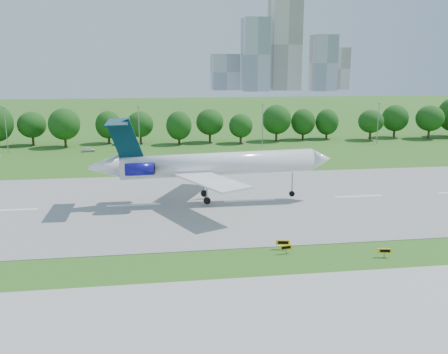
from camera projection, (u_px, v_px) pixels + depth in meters
ground at (288, 254)px, 62.97m from camera, size 600.00×600.00×0.00m
runway at (250, 201)px, 87.08m from camera, size 400.00×45.00×0.08m
taxiway at (341, 325)px, 45.59m from camera, size 400.00×23.00×0.08m
tree_line at (207, 122)px, 150.36m from camera, size 288.40×8.40×10.40m
light_poles at (202, 126)px, 140.32m from camera, size 175.90×0.25×12.19m
skyline at (280, 56)px, 447.23m from camera, size 127.00×52.00×80.00m
airliner at (206, 164)px, 84.48m from camera, size 41.67×30.52×14.29m
taxi_sign_left at (283, 242)px, 64.27m from camera, size 1.77×0.53×1.24m
taxi_sign_centre at (286, 247)px, 62.77m from camera, size 1.61×0.40×1.13m
taxi_sign_right at (385, 251)px, 61.60m from camera, size 1.64×0.52×1.15m
service_vehicle_b at (89, 150)px, 135.82m from camera, size 3.67×1.94×1.19m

